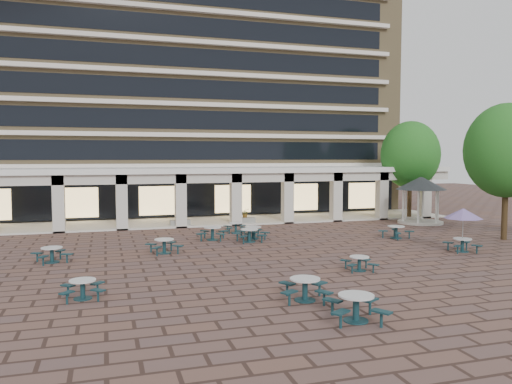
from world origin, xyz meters
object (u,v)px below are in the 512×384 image
Objects in this scene: picnic_table_0 at (83,287)px; picnic_table_2 at (305,287)px; picnic_table_1 at (356,305)px; planter_left at (180,221)px; gazebo at (421,189)px; planter_right at (245,218)px.

picnic_table_2 is (7.75, -2.58, 0.07)m from picnic_table_0.
picnic_table_1 is at bearing -58.51° from picnic_table_2.
picnic_table_1 is at bearing -84.57° from planter_left.
gazebo is (16.95, 17.19, 2.25)m from picnic_table_2.
picnic_table_1 is 2.67m from picnic_table_2.
planter_left reaches higher than picnic_table_1.
picnic_table_1 is at bearing -97.04° from planter_right.
planter_left is (-1.54, 20.79, -0.06)m from picnic_table_2.
planter_left is 5.11m from planter_right.
gazebo is 14.05m from planter_right.
picnic_table_2 is at bearing -134.61° from gazebo.
planter_right is (-13.38, 3.61, -2.28)m from gazebo.
picnic_table_2 is 21.10m from planter_right.
picnic_table_1 is 0.57× the size of gazebo.
gazebo is at bearing -15.08° from planter_right.
picnic_table_2 is 1.47× the size of planter_right.
picnic_table_2 reaches higher than picnic_table_0.
planter_left reaches higher than picnic_table_2.
planter_right reaches higher than picnic_table_1.
picnic_table_2 is at bearing -85.76° from planter_left.
gazebo is at bearing 62.15° from picnic_table_2.
picnic_table_1 is 23.49m from planter_left.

